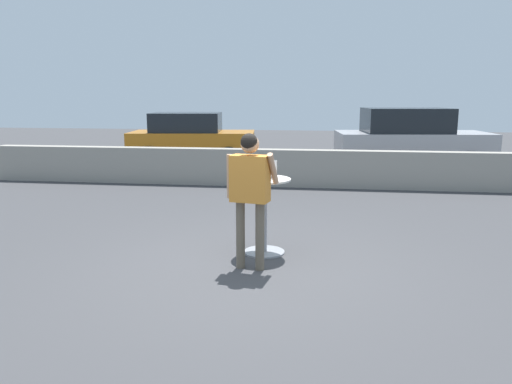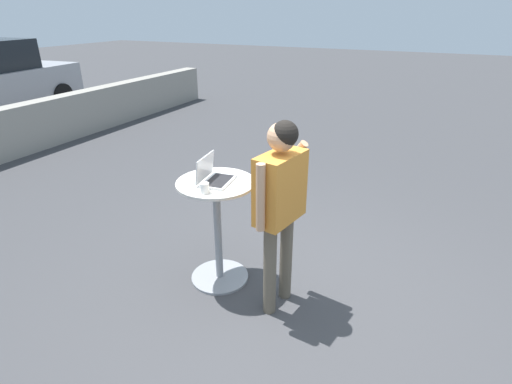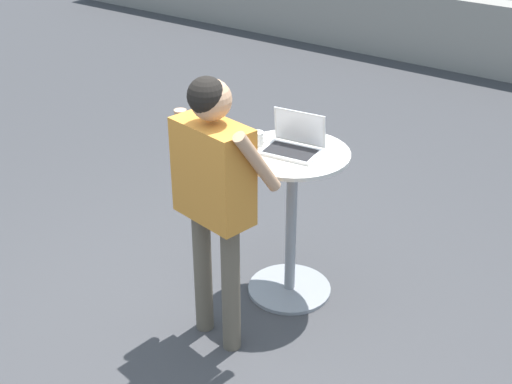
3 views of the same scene
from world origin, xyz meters
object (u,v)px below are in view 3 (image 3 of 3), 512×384
(cafe_table, at_px, (291,212))
(laptop, at_px, (294,143))
(standing_person, at_px, (213,181))
(coffee_mug, at_px, (258,138))

(cafe_table, distance_m, laptop, 0.47)
(cafe_table, bearing_deg, standing_person, -98.52)
(coffee_mug, bearing_deg, cafe_table, 9.37)
(coffee_mug, bearing_deg, standing_person, -77.20)
(coffee_mug, xyz_separation_m, standing_person, (0.14, -0.61, 0.00))
(standing_person, bearing_deg, cafe_table, 81.48)
(cafe_table, height_order, laptop, laptop)
(laptop, distance_m, standing_person, 0.68)
(cafe_table, height_order, coffee_mug, coffee_mug)
(coffee_mug, distance_m, standing_person, 0.63)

